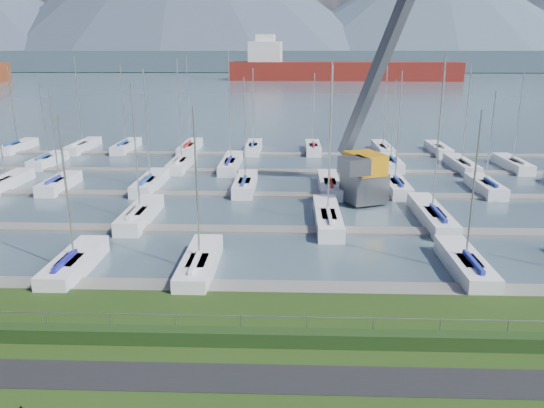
{
  "coord_description": "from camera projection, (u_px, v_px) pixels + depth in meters",
  "views": [
    {
      "loc": [
        1.17,
        -21.56,
        12.83
      ],
      "look_at": [
        0.0,
        12.0,
        3.0
      ],
      "focal_mm": 35.0,
      "sensor_mm": 36.0,
      "label": 1
    }
  ],
  "objects": [
    {
      "name": "foothill",
      "position": [
        289.0,
        60.0,
        339.15
      ],
      "size": [
        900.0,
        80.0,
        12.0
      ],
      "primitive_type": "cube",
      "color": "#3E505B",
      "rests_on": "water"
    },
    {
      "name": "fence",
      "position": [
        263.0,
        316.0,
        23.99
      ],
      "size": [
        80.0,
        0.04,
        0.04
      ],
      "primitive_type": "cylinder",
      "rotation": [
        0.0,
        1.57,
        0.0
      ],
      "color": "gray",
      "rests_on": "grass"
    },
    {
      "name": "water",
      "position": [
        289.0,
        76.0,
        273.81
      ],
      "size": [
        800.0,
        540.0,
        0.2
      ],
      "primitive_type": "cube",
      "color": "#455965"
    },
    {
      "name": "docks",
      "position": [
        277.0,
        195.0,
        49.32
      ],
      "size": [
        90.0,
        41.6,
        0.25
      ],
      "color": "slate",
      "rests_on": "water"
    },
    {
      "name": "crane",
      "position": [
        370.0,
        138.0,
        46.62
      ],
      "size": [
        7.79,
        12.9,
        22.35
      ],
      "rotation": [
        0.0,
        0.0,
        0.39
      ],
      "color": "#515559",
      "rests_on": "water"
    },
    {
      "name": "sailboat_fleet",
      "position": [
        261.0,
        129.0,
        51.37
      ],
      "size": [
        74.77,
        49.48,
        13.27
      ],
      "color": "maroon",
      "rests_on": "water"
    },
    {
      "name": "path",
      "position": [
        259.0,
        379.0,
        21.45
      ],
      "size": [
        160.0,
        2.0,
        0.04
      ],
      "primitive_type": "cube",
      "color": "black",
      "rests_on": "grass"
    },
    {
      "name": "hedge",
      "position": [
        262.0,
        338.0,
        23.84
      ],
      "size": [
        80.0,
        0.7,
        0.7
      ],
      "primitive_type": "cube",
      "color": "#1C3313",
      "rests_on": "grass"
    },
    {
      "name": "mountains",
      "position": [
        300.0,
        2.0,
        399.04
      ],
      "size": [
        1190.0,
        360.0,
        115.0
      ],
      "color": "#424C61",
      "rests_on": "water"
    },
    {
      "name": "cargo_ship_mid",
      "position": [
        334.0,
        71.0,
        232.52
      ],
      "size": [
        99.62,
        22.77,
        21.5
      ],
      "rotation": [
        0.0,
        0.0,
        -0.05
      ],
      "color": "maroon",
      "rests_on": "water"
    }
  ]
}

